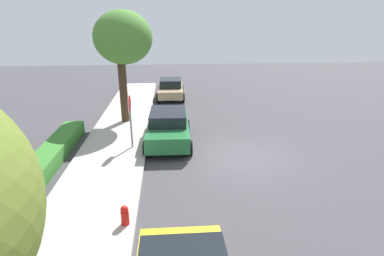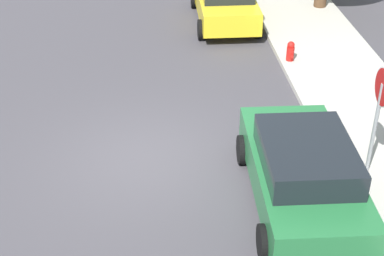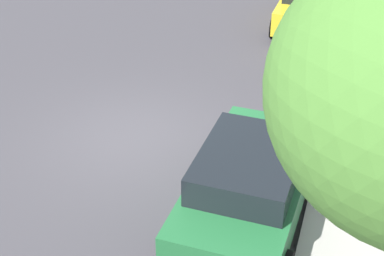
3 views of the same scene
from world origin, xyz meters
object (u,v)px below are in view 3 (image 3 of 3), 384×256
(fire_hydrant, at_px, (349,65))
(stop_sign, at_px, (355,129))
(parked_car_yellow, at_px, (313,1))
(parked_car_green, at_px, (250,183))

(fire_hydrant, bearing_deg, stop_sign, 3.72)
(parked_car_yellow, relative_size, fire_hydrant, 5.87)
(stop_sign, xyz_separation_m, fire_hydrant, (-5.44, -0.35, -1.37))
(stop_sign, relative_size, parked_car_green, 0.59)
(parked_car_green, xyz_separation_m, parked_car_yellow, (-9.61, -0.16, 0.00))
(stop_sign, distance_m, fire_hydrant, 5.62)
(parked_car_green, bearing_deg, stop_sign, 115.06)
(stop_sign, distance_m, parked_car_green, 2.02)
(stop_sign, relative_size, fire_hydrant, 3.51)
(parked_car_green, relative_size, fire_hydrant, 5.97)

